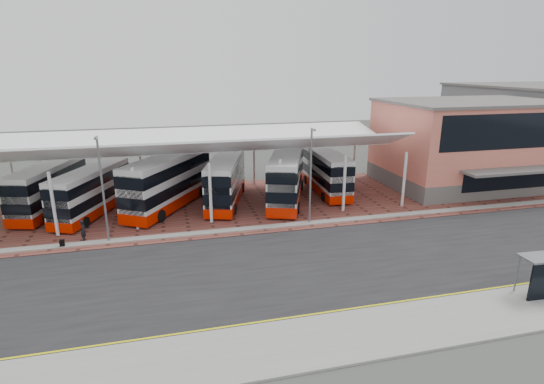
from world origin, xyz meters
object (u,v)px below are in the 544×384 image
object	(u,v)px
bus_0	(49,188)
bus_3	(226,180)
bus_5	(325,172)
terminal	(469,143)
bus_1	(92,192)
bus_4	(287,177)
pedestrian	(83,230)
bus_2	(169,182)

from	to	relation	value
bus_0	bus_3	xyz separation A→B (m)	(15.88, -1.50, 0.07)
bus_0	bus_5	distance (m)	26.47
bus_5	terminal	bearing A→B (deg)	-0.23
bus_1	bus_4	bearing A→B (deg)	21.05
bus_4	pedestrian	distance (m)	18.61
bus_1	pedestrian	size ratio (longest dim) A/B	6.10
bus_2	bus_5	xyz separation A→B (m)	(15.95, 1.32, -0.30)
bus_1	bus_2	world-z (taller)	bus_2
bus_2	bus_4	bearing A→B (deg)	27.47
terminal	pedestrian	size ratio (longest dim) A/B	11.08
bus_1	bus_2	size ratio (longest dim) A/B	0.88
bus_3	bus_1	bearing A→B (deg)	-161.35
pedestrian	bus_3	bearing A→B (deg)	-60.46
terminal	bus_4	world-z (taller)	terminal
bus_0	bus_1	bearing A→B (deg)	-12.20
bus_1	pedestrian	xyz separation A→B (m)	(0.17, -6.24, -1.22)
bus_5	bus_2	bearing A→B (deg)	-172.31
bus_1	bus_4	world-z (taller)	bus_4
bus_0	pedestrian	size ratio (longest dim) A/B	6.39
bus_0	bus_1	distance (m)	4.35
bus_1	bus_3	xyz separation A→B (m)	(12.01, 0.49, 0.14)
bus_3	bus_4	distance (m)	5.85
bus_1	terminal	bearing A→B (deg)	23.58
bus_1	bus_0	bearing A→B (deg)	175.27
bus_0	bus_5	xyz separation A→B (m)	(26.47, -0.30, 0.01)
bus_0	bus_1	size ratio (longest dim) A/B	1.05
bus_0	bus_2	distance (m)	10.65
bus_0	bus_5	bearing A→B (deg)	14.32
bus_3	bus_4	bearing A→B (deg)	7.28
bus_3	pedestrian	bearing A→B (deg)	-134.08
terminal	bus_5	xyz separation A→B (m)	(-16.38, 0.91, -2.48)
bus_1	bus_5	size ratio (longest dim) A/B	0.97
bus_1	bus_5	distance (m)	22.67
bus_2	bus_3	size ratio (longest dim) A/B	1.05
bus_0	bus_4	bearing A→B (deg)	8.60
terminal	bus_1	bearing A→B (deg)	-178.86
pedestrian	terminal	bearing A→B (deg)	-79.81
pedestrian	bus_0	bearing A→B (deg)	26.11
bus_5	bus_0	bearing A→B (deg)	-177.70
bus_4	bus_3	bearing A→B (deg)	-168.57
bus_1	bus_5	xyz separation A→B (m)	(22.60, 1.69, 0.08)
terminal	bus_5	bearing A→B (deg)	176.83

